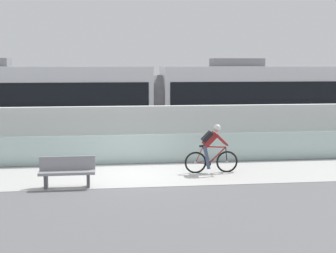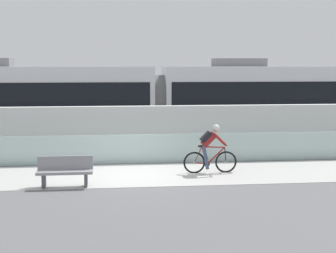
{
  "view_description": "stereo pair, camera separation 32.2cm",
  "coord_description": "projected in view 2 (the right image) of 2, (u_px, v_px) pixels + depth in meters",
  "views": [
    {
      "loc": [
        -0.77,
        -14.93,
        3.54
      ],
      "look_at": [
        1.36,
        2.35,
        1.25
      ],
      "focal_mm": 50.68,
      "sensor_mm": 36.0,
      "label": 1
    },
    {
      "loc": [
        -0.45,
        -14.97,
        3.54
      ],
      "look_at": [
        1.36,
        2.35,
        1.25
      ],
      "focal_mm": 50.68,
      "sensor_mm": 36.0,
      "label": 2
    }
  ],
  "objects": [
    {
      "name": "tram_rail_far",
      "position": [
        129.0,
        138.0,
        22.73
      ],
      "size": [
        32.0,
        0.08,
        0.01
      ],
      "primitive_type": "cube",
      "color": "#595654",
      "rests_on": "ground"
    },
    {
      "name": "cyclist_on_bike",
      "position": [
        210.0,
        149.0,
        15.42
      ],
      "size": [
        1.77,
        0.58,
        1.61
      ],
      "color": "black",
      "rests_on": "ground"
    },
    {
      "name": "concrete_barrier_wall",
      "position": [
        130.0,
        130.0,
        18.74
      ],
      "size": [
        32.0,
        0.36,
        1.91
      ],
      "primitive_type": "cube",
      "color": "silver",
      "rests_on": "ground"
    },
    {
      "name": "bench",
      "position": [
        65.0,
        171.0,
        13.73
      ],
      "size": [
        1.6,
        0.45,
        0.89
      ],
      "color": "gray",
      "rests_on": "ground"
    },
    {
      "name": "tram_rail_near",
      "position": [
        129.0,
        143.0,
        21.32
      ],
      "size": [
        32.0,
        0.08,
        0.01
      ],
      "primitive_type": "cube",
      "color": "#595654",
      "rests_on": "ground"
    },
    {
      "name": "ground_plane",
      "position": [
        134.0,
        175.0,
        15.27
      ],
      "size": [
        200.0,
        200.0,
        0.0
      ],
      "primitive_type": "plane",
      "color": "slate"
    },
    {
      "name": "tram",
      "position": [
        158.0,
        100.0,
        21.92
      ],
      "size": [
        22.56,
        2.54,
        3.81
      ],
      "color": "silver",
      "rests_on": "ground"
    },
    {
      "name": "bike_path_deck",
      "position": [
        134.0,
        175.0,
        15.27
      ],
      "size": [
        32.0,
        3.2,
        0.01
      ],
      "primitive_type": "cube",
      "color": "beige",
      "rests_on": "ground"
    },
    {
      "name": "glass_parapet",
      "position": [
        132.0,
        149.0,
        17.03
      ],
      "size": [
        32.0,
        0.05,
        1.04
      ],
      "primitive_type": "cube",
      "color": "#ADC6C1",
      "rests_on": "ground"
    }
  ]
}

